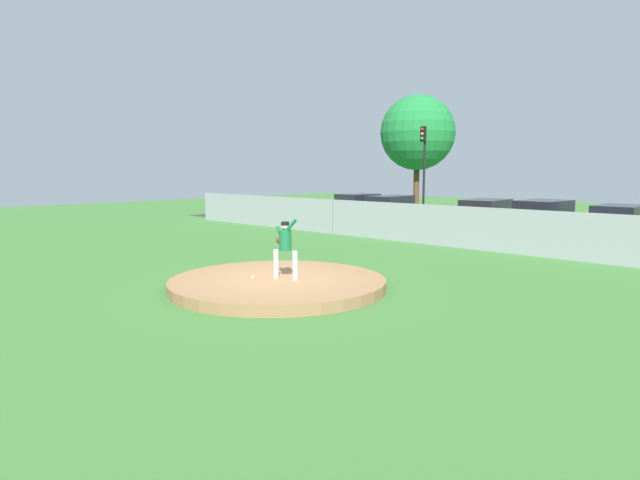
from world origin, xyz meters
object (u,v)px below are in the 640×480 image
at_px(baseball, 253,278).
at_px(parked_car_charcoal, 543,222).
at_px(parked_car_white, 358,210).
at_px(pitcher_youth, 285,244).
at_px(parked_car_teal, 619,227).
at_px(parked_car_navy, 390,212).
at_px(traffic_cone_orange, 445,228).
at_px(parked_car_burgundy, 485,218).
at_px(traffic_light_near, 424,158).

xyz_separation_m(baseball, parked_car_charcoal, (1.68, 14.62, 0.54)).
bearing_deg(parked_car_white, pitcher_youth, -56.06).
height_order(baseball, parked_car_charcoal, parked_car_charcoal).
height_order(baseball, parked_car_white, parked_car_white).
distance_m(parked_car_teal, parked_car_navy, 11.08).
relative_size(parked_car_white, traffic_cone_orange, 7.66).
distance_m(parked_car_navy, traffic_cone_orange, 3.55).
xyz_separation_m(baseball, traffic_cone_orange, (-3.07, 14.58, -0.05)).
bearing_deg(parked_car_burgundy, parked_car_navy, -176.61).
relative_size(parked_car_charcoal, parked_car_teal, 1.02).
height_order(parked_car_white, traffic_light_near, traffic_light_near).
height_order(baseball, traffic_light_near, traffic_light_near).
relative_size(parked_car_teal, parked_car_navy, 0.95).
relative_size(parked_car_charcoal, traffic_cone_orange, 8.08).
bearing_deg(baseball, traffic_light_near, 111.04).
xyz_separation_m(baseball, parked_car_navy, (-6.57, 14.74, 0.51)).
height_order(parked_car_navy, traffic_cone_orange, parked_car_navy).
bearing_deg(traffic_light_near, pitcher_youth, -66.75).
xyz_separation_m(parked_car_burgundy, traffic_cone_orange, (-1.87, -0.48, -0.56)).
bearing_deg(traffic_cone_orange, parked_car_burgundy, 14.37).
bearing_deg(parked_car_navy, traffic_light_near, 99.65).
distance_m(baseball, parked_car_navy, 16.15).
distance_m(parked_car_white, traffic_cone_orange, 6.11).
bearing_deg(traffic_light_near, parked_car_white, -115.51).
bearing_deg(parked_car_burgundy, traffic_light_near, 147.44).
xyz_separation_m(pitcher_youth, baseball, (-0.59, -0.61, -0.89)).
bearing_deg(baseball, parked_car_burgundy, 94.58).
height_order(parked_car_charcoal, traffic_light_near, traffic_light_near).
xyz_separation_m(parked_car_burgundy, parked_car_white, (-7.93, 0.00, 0.00)).
height_order(parked_car_burgundy, traffic_light_near, traffic_light_near).
xyz_separation_m(baseball, parked_car_teal, (4.50, 15.30, 0.49)).
distance_m(parked_car_burgundy, traffic_light_near, 7.81).
distance_m(baseball, parked_car_teal, 15.96).
height_order(pitcher_youth, parked_car_teal, pitcher_youth).
distance_m(parked_car_navy, parked_car_white, 2.58).
xyz_separation_m(parked_car_charcoal, parked_car_white, (-10.82, 0.44, -0.03)).
bearing_deg(parked_car_teal, parked_car_navy, -177.10).
xyz_separation_m(baseball, parked_car_burgundy, (-1.21, 15.06, 0.51)).
distance_m(parked_car_white, traffic_light_near, 5.24).
bearing_deg(parked_car_burgundy, parked_car_teal, 2.44).
distance_m(parked_car_navy, traffic_light_near, 5.21).
bearing_deg(parked_car_charcoal, traffic_light_near, 154.30).
xyz_separation_m(parked_car_charcoal, parked_car_burgundy, (-2.89, 0.44, -0.03)).
bearing_deg(parked_car_navy, traffic_cone_orange, -2.63).
distance_m(traffic_cone_orange, traffic_light_near, 7.03).
bearing_deg(traffic_light_near, traffic_cone_orange, -46.00).
xyz_separation_m(traffic_cone_orange, traffic_light_near, (-4.21, 4.36, 3.56)).
height_order(pitcher_youth, baseball, pitcher_youth).
height_order(parked_car_charcoal, parked_car_teal, parked_car_charcoal).
xyz_separation_m(parked_car_charcoal, traffic_cone_orange, (-4.76, -0.04, -0.59)).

